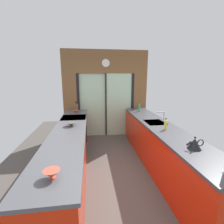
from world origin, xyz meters
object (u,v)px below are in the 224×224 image
(oven_range, at_px, (75,135))
(mixing_bowl_far, at_px, (76,112))
(mixing_bowl_near, at_px, (52,174))
(kettle, at_px, (195,144))
(knife_block, at_px, (77,107))
(soap_bottle_near, at_px, (166,125))
(mixing_bowl_mid, at_px, (71,124))
(soap_bottle_far, at_px, (139,107))

(oven_range, relative_size, mixing_bowl_far, 6.08)
(oven_range, bearing_deg, mixing_bowl_near, -89.57)
(mixing_bowl_near, height_order, kettle, kettle)
(mixing_bowl_far, bearing_deg, knife_block, 90.00)
(knife_block, relative_size, soap_bottle_near, 1.35)
(knife_block, relative_size, kettle, 1.13)
(kettle, bearing_deg, soap_bottle_near, 90.10)
(mixing_bowl_near, bearing_deg, mixing_bowl_mid, 90.00)
(knife_block, xyz_separation_m, kettle, (1.78, -2.84, -0.03))
(soap_bottle_near, height_order, soap_bottle_far, soap_bottle_far)
(knife_block, bearing_deg, soap_bottle_far, -10.10)
(mixing_bowl_far, height_order, kettle, kettle)
(mixing_bowl_mid, height_order, knife_block, knife_block)
(mixing_bowl_far, bearing_deg, mixing_bowl_mid, -90.00)
(kettle, distance_m, soap_bottle_near, 0.86)
(mixing_bowl_far, relative_size, knife_block, 0.51)
(mixing_bowl_far, bearing_deg, mixing_bowl_near, -90.00)
(soap_bottle_far, bearing_deg, oven_range, -165.80)
(knife_block, relative_size, soap_bottle_far, 1.10)
(mixing_bowl_mid, distance_m, knife_block, 1.53)
(knife_block, distance_m, soap_bottle_far, 1.81)
(mixing_bowl_far, xyz_separation_m, soap_bottle_far, (1.78, -0.03, 0.07))
(soap_bottle_near, bearing_deg, kettle, -89.90)
(soap_bottle_near, bearing_deg, mixing_bowl_mid, 165.87)
(mixing_bowl_near, distance_m, kettle, 1.83)
(mixing_bowl_mid, bearing_deg, kettle, -36.33)
(oven_range, bearing_deg, soap_bottle_far, 14.20)
(oven_range, height_order, soap_bottle_near, soap_bottle_near)
(knife_block, bearing_deg, mixing_bowl_near, -90.00)
(mixing_bowl_far, height_order, soap_bottle_far, soap_bottle_far)
(oven_range, xyz_separation_m, mixing_bowl_mid, (0.02, -0.75, 0.51))
(mixing_bowl_mid, distance_m, mixing_bowl_far, 1.24)
(oven_range, distance_m, soap_bottle_far, 1.94)
(knife_block, bearing_deg, mixing_bowl_far, -90.00)
(kettle, bearing_deg, mixing_bowl_mid, 143.67)
(mixing_bowl_mid, relative_size, soap_bottle_far, 0.80)
(mixing_bowl_far, distance_m, soap_bottle_near, 2.45)
(mixing_bowl_mid, distance_m, soap_bottle_near, 1.84)
(mixing_bowl_mid, height_order, soap_bottle_far, soap_bottle_far)
(soap_bottle_far, bearing_deg, mixing_bowl_near, -121.19)
(oven_range, relative_size, kettle, 3.54)
(oven_range, height_order, mixing_bowl_mid, mixing_bowl_mid)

